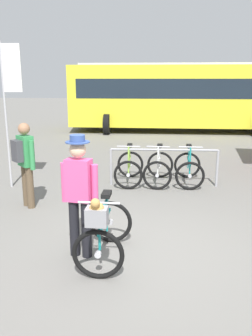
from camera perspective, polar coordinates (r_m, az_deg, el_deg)
The scene contains 10 objects.
ground_plane at distance 5.24m, azimuth 1.42°, elevation -13.38°, with size 80.00×80.00×0.00m, color slate.
bike_rack_rail at distance 8.14m, azimuth 6.15°, elevation 1.48°, with size 2.51×0.11×0.88m.
racked_bike_lime at distance 8.38m, azimuth 0.54°, elevation 0.03°, with size 0.68×1.12×0.98m.
racked_bike_white at distance 8.38m, azimuth 5.33°, elevation -0.04°, with size 0.75×1.16×0.97m.
racked_bike_teal at distance 8.43m, azimuth 10.09°, elevation -0.11°, with size 0.70×1.14×0.98m.
featured_bicycle at distance 4.75m, azimuth -3.73°, elevation -9.95°, with size 0.69×1.22×1.09m.
person_with_featured_bike at distance 4.81m, azimuth -7.58°, elevation -3.82°, with size 0.52×0.32×1.72m.
pedestrian_with_backpack at distance 6.93m, azimuth -16.03°, elevation 1.26°, with size 0.47×0.47×1.64m.
bus_distant at distance 16.83m, azimuth 8.69°, elevation 11.80°, with size 10.02×3.46×3.08m.
banner_flag at distance 8.19m, azimuth -18.36°, elevation 12.18°, with size 0.45×0.05×3.20m.
Camera 1 is at (0.23, -4.64, 2.44)m, focal length 37.63 mm.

